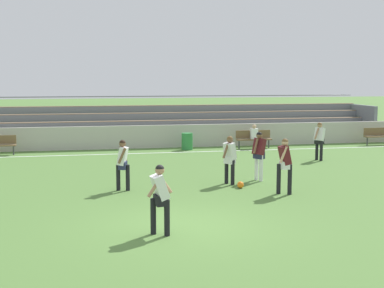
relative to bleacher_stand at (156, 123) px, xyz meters
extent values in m
plane|color=#517A38|center=(-1.64, -17.20, -1.06)|extent=(160.00, 160.00, 0.00)
cube|color=white|center=(-1.64, -4.50, -1.06)|extent=(44.00, 0.12, 0.01)
cube|color=#BCB7AD|center=(-1.64, -2.64, -0.48)|extent=(48.00, 0.16, 1.15)
cube|color=#897051|center=(0.00, -1.38, -0.68)|extent=(25.08, 0.36, 0.08)
cube|color=slate|center=(0.00, -1.58, -0.87)|extent=(25.08, 0.04, 0.38)
cube|color=#897051|center=(0.00, -0.68, -0.29)|extent=(25.08, 0.36, 0.08)
cube|color=slate|center=(0.00, -0.88, -0.48)|extent=(25.08, 0.04, 0.38)
cube|color=#897051|center=(0.00, 0.03, 0.09)|extent=(25.08, 0.36, 0.08)
cube|color=slate|center=(0.00, -0.17, -0.10)|extent=(25.08, 0.04, 0.38)
cube|color=#897051|center=(0.00, 0.73, 0.47)|extent=(25.08, 0.36, 0.08)
cube|color=slate|center=(0.00, 0.53, 0.28)|extent=(25.08, 0.04, 0.38)
cube|color=#897051|center=(0.00, 1.44, 0.85)|extent=(25.08, 0.36, 0.08)
cube|color=slate|center=(0.00, 1.24, 0.66)|extent=(25.08, 0.04, 0.38)
cube|color=slate|center=(12.44, 0.03, -0.10)|extent=(0.20, 3.18, 1.91)
cylinder|color=slate|center=(0.00, 1.69, 1.40)|extent=(25.08, 0.06, 0.06)
cube|color=brown|center=(11.46, -3.82, -0.61)|extent=(1.80, 0.40, 0.06)
cube|color=brown|center=(11.46, -3.64, -0.36)|extent=(1.80, 0.05, 0.40)
cylinder|color=#47474C|center=(10.68, -3.82, -0.83)|extent=(0.07, 0.07, 0.45)
cube|color=brown|center=(4.46, -3.82, -0.61)|extent=(1.80, 0.40, 0.06)
cube|color=brown|center=(4.46, -3.64, -0.36)|extent=(1.80, 0.05, 0.40)
cylinder|color=#47474C|center=(3.68, -3.82, -0.83)|extent=(0.07, 0.07, 0.45)
cylinder|color=#47474C|center=(5.24, -3.82, -0.83)|extent=(0.07, 0.07, 0.45)
cylinder|color=#47474C|center=(-7.11, -3.82, -0.83)|extent=(0.07, 0.07, 0.45)
cylinder|color=#2D7F3D|center=(1.07, -3.65, -0.64)|extent=(0.55, 0.55, 0.83)
cylinder|color=#2D2D38|center=(4.46, -4.04, -0.83)|extent=(0.16, 0.16, 0.45)
cube|color=white|center=(4.46, -3.82, -0.32)|extent=(0.36, 0.24, 0.52)
sphere|color=#D6A884|center=(4.46, -3.82, 0.05)|extent=(0.21, 0.21, 0.21)
cylinder|color=white|center=(2.02, -12.14, -0.60)|extent=(0.13, 0.13, 0.91)
cylinder|color=white|center=(1.94, -11.91, -0.60)|extent=(0.13, 0.13, 0.91)
cube|color=#232847|center=(1.98, -12.02, -0.17)|extent=(0.38, 0.42, 0.24)
cube|color=#56191E|center=(1.98, -12.02, 0.13)|extent=(0.50, 0.51, 0.60)
cylinder|color=brown|center=(1.82, -12.14, 0.17)|extent=(0.26, 0.20, 0.51)
cylinder|color=brown|center=(2.14, -11.91, 0.17)|extent=(0.26, 0.20, 0.51)
sphere|color=brown|center=(1.98, -12.02, 0.51)|extent=(0.21, 0.21, 0.21)
sphere|color=black|center=(1.98, -12.02, 0.53)|extent=(0.20, 0.20, 0.20)
cylinder|color=black|center=(0.75, -12.31, -0.64)|extent=(0.13, 0.13, 0.83)
cylinder|color=black|center=(0.89, -12.57, -0.64)|extent=(0.13, 0.13, 0.83)
cube|color=white|center=(0.82, -12.44, -0.24)|extent=(0.37, 0.42, 0.24)
cube|color=white|center=(0.82, -12.44, 0.06)|extent=(0.45, 0.48, 0.59)
cylinder|color=brown|center=(0.99, -12.33, 0.09)|extent=(0.28, 0.20, 0.51)
cylinder|color=brown|center=(0.66, -12.55, 0.09)|extent=(0.28, 0.20, 0.51)
sphere|color=brown|center=(0.82, -12.44, 0.44)|extent=(0.21, 0.21, 0.21)
sphere|color=brown|center=(0.82, -12.44, 0.46)|extent=(0.20, 0.20, 0.20)
cylinder|color=black|center=(-2.42, -17.70, -0.64)|extent=(0.13, 0.13, 0.83)
cylinder|color=black|center=(-2.14, -17.90, -0.64)|extent=(0.13, 0.13, 0.83)
cube|color=black|center=(-2.28, -17.80, -0.25)|extent=(0.28, 0.39, 0.24)
cube|color=white|center=(-2.28, -17.80, 0.05)|extent=(0.44, 0.44, 0.60)
cylinder|color=#A87A5B|center=(-2.14, -17.64, 0.09)|extent=(0.37, 0.13, 0.47)
cylinder|color=#A87A5B|center=(-2.42, -17.96, 0.09)|extent=(0.37, 0.13, 0.47)
sphere|color=#A87A5B|center=(-2.28, -17.80, 0.43)|extent=(0.21, 0.21, 0.21)
sphere|color=black|center=(-2.28, -17.80, 0.46)|extent=(0.20, 0.20, 0.20)
cylinder|color=black|center=(-2.60, -12.80, -0.65)|extent=(0.13, 0.13, 0.82)
cylinder|color=black|center=(-2.89, -12.73, -0.65)|extent=(0.13, 0.13, 0.82)
cube|color=#232847|center=(-2.75, -12.77, -0.25)|extent=(0.32, 0.41, 0.24)
cube|color=white|center=(-2.75, -12.77, 0.05)|extent=(0.42, 0.46, 0.59)
cylinder|color=brown|center=(-2.78, -12.97, 0.08)|extent=(0.29, 0.16, 0.51)
cylinder|color=brown|center=(-2.71, -12.57, 0.08)|extent=(0.29, 0.16, 0.51)
sphere|color=brown|center=(-2.75, -12.77, 0.43)|extent=(0.21, 0.21, 0.21)
sphere|color=black|center=(-2.75, -12.77, 0.45)|extent=(0.20, 0.20, 0.20)
cylinder|color=black|center=(1.89, -14.20, -0.59)|extent=(0.13, 0.13, 0.93)
cylinder|color=black|center=(2.19, -14.36, -0.59)|extent=(0.13, 0.13, 0.93)
cube|color=white|center=(2.04, -14.28, -0.15)|extent=(0.23, 0.37, 0.24)
cube|color=#56191E|center=(2.04, -14.28, 0.15)|extent=(0.35, 0.39, 0.59)
cylinder|color=#D6A884|center=(2.15, -14.10, 0.19)|extent=(0.26, 0.08, 0.51)
cylinder|color=#D6A884|center=(1.93, -14.45, 0.19)|extent=(0.26, 0.08, 0.51)
sphere|color=#D6A884|center=(2.04, -14.28, 0.53)|extent=(0.21, 0.21, 0.21)
sphere|color=brown|center=(2.04, -14.28, 0.55)|extent=(0.20, 0.20, 0.20)
cylinder|color=black|center=(6.01, -8.31, -0.63)|extent=(0.13, 0.13, 0.85)
cylinder|color=black|center=(5.93, -8.05, -0.63)|extent=(0.13, 0.13, 0.85)
cube|color=black|center=(5.97, -8.18, -0.22)|extent=(0.39, 0.42, 0.24)
cube|color=white|center=(5.97, -8.18, 0.08)|extent=(0.52, 0.52, 0.60)
cylinder|color=#A87A5B|center=(5.80, -8.28, 0.11)|extent=(0.32, 0.27, 0.48)
cylinder|color=#A87A5B|center=(6.14, -8.08, 0.11)|extent=(0.32, 0.27, 0.48)
sphere|color=#A87A5B|center=(5.97, -8.18, 0.46)|extent=(0.21, 0.21, 0.21)
sphere|color=brown|center=(5.97, -8.18, 0.48)|extent=(0.20, 0.20, 0.20)
sphere|color=orange|center=(0.99, -13.15, -0.95)|extent=(0.22, 0.22, 0.22)
camera|label=1|loc=(-3.93, -29.63, 2.50)|focal=50.61mm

